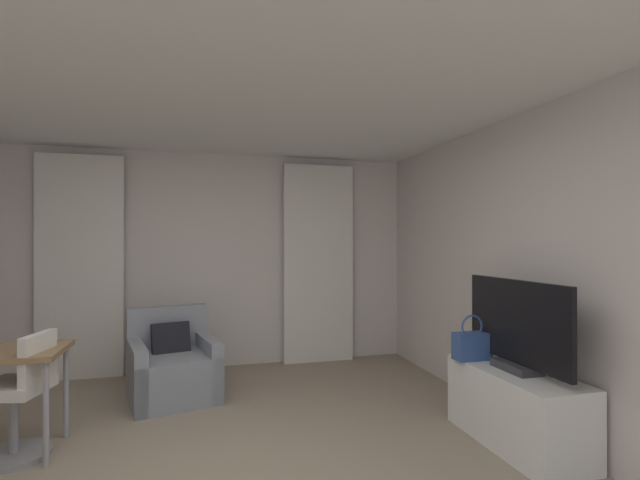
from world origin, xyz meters
TOP-DOWN VIEW (x-y plane):
  - wall_window at (0.00, 3.03)m, footprint 5.12×0.06m
  - wall_right at (2.53, 0.00)m, footprint 0.06×6.12m
  - ceiling at (0.00, 0.00)m, footprint 5.12×6.12m
  - curtain_left_panel at (-1.38, 2.90)m, footprint 0.90×0.06m
  - curtain_right_panel at (1.38, 2.90)m, footprint 0.90×0.06m
  - armchair at (-0.34, 1.99)m, footprint 0.95×0.96m
  - desk_chair at (-1.31, 1.00)m, footprint 0.49×0.49m
  - tv_console at (2.22, 0.27)m, footprint 0.49×1.10m
  - tv_flatscreen at (2.22, 0.27)m, footprint 0.20×1.08m
  - handbag_primary at (2.08, 0.63)m, footprint 0.30×0.14m

SIDE VIEW (x-z plane):
  - tv_console at x=2.22m, z-range 0.00..0.56m
  - armchair at x=-0.34m, z-range -0.14..0.72m
  - desk_chair at x=-1.31m, z-range -0.05..0.83m
  - handbag_primary at x=2.08m, z-range 0.50..0.86m
  - tv_flatscreen at x=2.22m, z-range 0.54..1.22m
  - curtain_left_panel at x=-1.38m, z-range 0.00..2.50m
  - curtain_right_panel at x=1.38m, z-range 0.00..2.50m
  - wall_window at x=0.00m, z-range 0.00..2.60m
  - wall_right at x=2.53m, z-range 0.00..2.60m
  - ceiling at x=0.00m, z-range 2.60..2.66m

